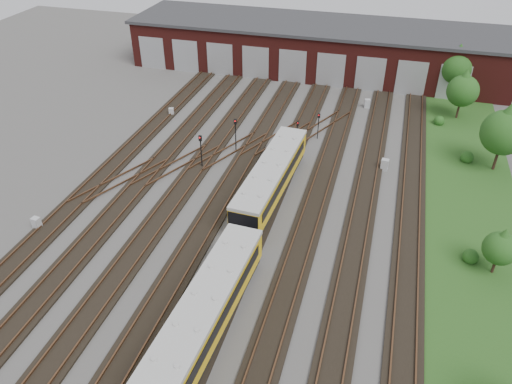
# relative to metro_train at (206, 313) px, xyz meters

# --- Properties ---
(ground) EXTENTS (120.00, 120.00, 0.00)m
(ground) POSITION_rel_metro_train_xyz_m (-2.00, 8.38, -1.84)
(ground) COLOR #464341
(ground) RESTS_ON ground
(track_network) EXTENTS (30.40, 70.00, 0.33)m
(track_network) POSITION_rel_metro_train_xyz_m (-2.17, 8.97, -1.73)
(track_network) COLOR black
(track_network) RESTS_ON ground
(maintenance_shed) EXTENTS (51.00, 12.50, 6.35)m
(maintenance_shed) POSITION_rel_metro_train_xyz_m (-2.01, 48.35, 1.37)
(maintenance_shed) COLOR #4E1613
(maintenance_shed) RESTS_ON ground
(grass_verge) EXTENTS (8.00, 55.00, 0.05)m
(grass_verge) POSITION_rel_metro_train_xyz_m (17.00, 18.38, -1.81)
(grass_verge) COLOR #204A18
(grass_verge) RESTS_ON ground
(metro_train) EXTENTS (3.32, 46.36, 2.94)m
(metro_train) POSITION_rel_metro_train_xyz_m (0.00, 0.00, 0.00)
(metro_train) COLOR black
(metro_train) RESTS_ON ground
(signal_mast_0) EXTENTS (0.29, 0.28, 3.47)m
(signal_mast_0) POSITION_rel_metro_train_xyz_m (-7.61, 18.82, 0.39)
(signal_mast_0) COLOR black
(signal_mast_0) RESTS_ON ground
(signal_mast_1) EXTENTS (0.28, 0.27, 3.59)m
(signal_mast_1) POSITION_rel_metro_train_xyz_m (-5.45, 22.77, 0.44)
(signal_mast_1) COLOR black
(signal_mast_1) RESTS_ON ground
(signal_mast_2) EXTENTS (0.26, 0.24, 2.75)m
(signal_mast_2) POSITION_rel_metro_train_xyz_m (0.24, 25.69, -0.07)
(signal_mast_2) COLOR black
(signal_mast_2) RESTS_ON ground
(signal_mast_3) EXTENTS (0.26, 0.25, 2.89)m
(signal_mast_3) POSITION_rel_metro_train_xyz_m (2.05, 27.79, 0.01)
(signal_mast_3) COLOR black
(signal_mast_3) RESTS_ON ground
(relay_cabinet_0) EXTENTS (0.69, 0.60, 1.04)m
(relay_cabinet_0) POSITION_rel_metro_train_xyz_m (-17.00, 6.26, -1.32)
(relay_cabinet_0) COLOR #B2B4B8
(relay_cabinet_0) RESTS_ON ground
(relay_cabinet_1) EXTENTS (0.63, 0.57, 0.88)m
(relay_cabinet_1) POSITION_rel_metro_train_xyz_m (-15.27, 28.83, -1.40)
(relay_cabinet_1) COLOR #B2B4B8
(relay_cabinet_1) RESTS_ON ground
(relay_cabinet_2) EXTENTS (0.67, 0.56, 1.08)m
(relay_cabinet_2) POSITION_rel_metro_train_xyz_m (-0.00, 22.24, -1.30)
(relay_cabinet_2) COLOR #B2B4B8
(relay_cabinet_2) RESTS_ON ground
(relay_cabinet_3) EXTENTS (0.72, 0.64, 1.06)m
(relay_cabinet_3) POSITION_rel_metro_train_xyz_m (6.36, 37.19, -1.31)
(relay_cabinet_3) COLOR #B2B4B8
(relay_cabinet_3) RESTS_ON ground
(relay_cabinet_4) EXTENTS (0.73, 0.63, 1.11)m
(relay_cabinet_4) POSITION_rel_metro_train_xyz_m (9.34, 23.28, -1.28)
(relay_cabinet_4) COLOR #B2B4B8
(relay_cabinet_4) RESTS_ON ground
(tree_0) EXTENTS (4.04, 4.04, 6.70)m
(tree_0) POSITION_rel_metro_train_xyz_m (16.01, 43.38, 2.47)
(tree_0) COLOR #311E16
(tree_0) RESTS_ON ground
(tree_1) EXTENTS (3.51, 3.51, 5.82)m
(tree_1) POSITION_rel_metro_train_xyz_m (16.55, 37.16, 1.90)
(tree_1) COLOR #311E16
(tree_1) RESTS_ON ground
(tree_2) EXTENTS (4.21, 4.21, 6.98)m
(tree_2) POSITION_rel_metro_train_xyz_m (19.43, 26.18, 2.65)
(tree_2) COLOR #311E16
(tree_2) RESTS_ON ground
(tree_3) EXTENTS (2.42, 2.42, 4.01)m
(tree_3) POSITION_rel_metro_train_xyz_m (17.87, 10.88, 0.74)
(tree_3) COLOR #311E16
(tree_3) RESTS_ON ground
(bush_0) EXTENTS (1.17, 1.17, 1.17)m
(bush_0) POSITION_rel_metro_train_xyz_m (16.40, 11.75, -1.25)
(bush_0) COLOR #1F4914
(bush_0) RESTS_ON ground
(bush_1) EXTENTS (1.17, 1.17, 1.17)m
(bush_1) POSITION_rel_metro_train_xyz_m (14.55, 34.90, -1.25)
(bush_1) COLOR #1F4914
(bush_1) RESTS_ON ground
(bush_2) EXTENTS (1.26, 1.26, 1.26)m
(bush_2) POSITION_rel_metro_train_xyz_m (17.04, 27.11, -1.21)
(bush_2) COLOR #1F4914
(bush_2) RESTS_ON ground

